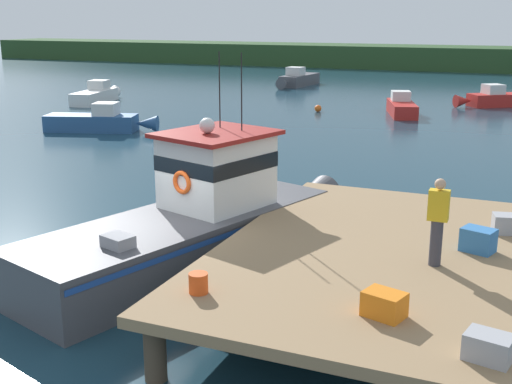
{
  "coord_description": "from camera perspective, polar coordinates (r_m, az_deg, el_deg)",
  "views": [
    {
      "loc": [
        7.31,
        -12.06,
        5.62
      ],
      "look_at": [
        1.2,
        2.33,
        1.4
      ],
      "focal_mm": 46.07,
      "sensor_mm": 36.0,
      "label": 1
    }
  ],
  "objects": [
    {
      "name": "ground_plane",
      "position": [
        15.18,
        -7.68,
        -6.76
      ],
      "size": [
        200.0,
        200.0,
        0.0
      ],
      "primitive_type": "plane",
      "color": "#193847"
    },
    {
      "name": "moored_boat_mid_harbor",
      "position": [
        33.9,
        -13.47,
        5.98
      ],
      "size": [
        5.69,
        2.8,
        1.43
      ],
      "color": "#285184",
      "rests_on": "ground"
    },
    {
      "name": "crate_stack_near_edge",
      "position": [
        14.71,
        21.03,
        -2.61
      ],
      "size": [
        0.68,
        0.57,
        0.4
      ],
      "primitive_type": "cube",
      "rotation": [
        0.0,
        0.0,
        0.23
      ],
      "color": "#9E9EA3",
      "rests_on": "dock"
    },
    {
      "name": "moored_boat_outer_mooring",
      "position": [
        45.41,
        -13.64,
        8.19
      ],
      "size": [
        2.27,
        5.73,
        1.43
      ],
      "color": "white",
      "rests_on": "ground"
    },
    {
      "name": "moored_boat_far_left",
      "position": [
        44.87,
        20.25,
        7.6
      ],
      "size": [
        5.16,
        4.08,
        1.41
      ],
      "color": "red",
      "rests_on": "ground"
    },
    {
      "name": "dock",
      "position": [
        13.13,
        10.59,
        -5.42
      ],
      "size": [
        6.0,
        9.0,
        1.2
      ],
      "color": "#4C3D2D",
      "rests_on": "ground"
    },
    {
      "name": "far_shoreline",
      "position": [
        74.55,
        17.67,
        11.0
      ],
      "size": [
        120.0,
        8.0,
        2.4
      ],
      "primitive_type": "cube",
      "color": "#284723",
      "rests_on": "ground"
    },
    {
      "name": "moored_boat_far_right",
      "position": [
        39.65,
        12.48,
        7.26
      ],
      "size": [
        2.6,
        5.26,
        1.32
      ],
      "color": "red",
      "rests_on": "ground"
    },
    {
      "name": "crate_single_far",
      "position": [
        9.42,
        19.55,
        -12.57
      ],
      "size": [
        0.68,
        0.56,
        0.36
      ],
      "primitive_type": "cube",
      "rotation": [
        0.0,
        0.0,
        -0.21
      ],
      "color": "#9E9EA3",
      "rests_on": "dock"
    },
    {
      "name": "mooring_buoy_outer",
      "position": [
        27.38,
        0.84,
        3.71
      ],
      "size": [
        0.42,
        0.42,
        0.42
      ],
      "primitive_type": "sphere",
      "color": "silver",
      "rests_on": "ground"
    },
    {
      "name": "bait_bucket",
      "position": [
        10.91,
        -5.02,
        -7.89
      ],
      "size": [
        0.32,
        0.32,
        0.34
      ],
      "primitive_type": "cylinder",
      "color": "#E04C19",
      "rests_on": "dock"
    },
    {
      "name": "mooring_buoy_spare_mooring",
      "position": [
        39.88,
        5.41,
        7.23
      ],
      "size": [
        0.42,
        0.42,
        0.42
      ],
      "primitive_type": "sphere",
      "color": "#EA5B19",
      "rests_on": "ground"
    },
    {
      "name": "crate_stack_mid_dock",
      "position": [
        10.24,
        11.08,
        -9.55
      ],
      "size": [
        0.7,
        0.59,
        0.39
      ],
      "primitive_type": "cube",
      "rotation": [
        0.0,
        0.0,
        -0.29
      ],
      "color": "orange",
      "rests_on": "dock"
    },
    {
      "name": "main_fishing_boat",
      "position": [
        15.38,
        -4.98,
        -2.4
      ],
      "size": [
        4.81,
        9.9,
        4.8
      ],
      "color": "#4C4C51",
      "rests_on": "ground"
    },
    {
      "name": "mooring_buoy_channel_marker",
      "position": [
        20.23,
        5.92,
        -0.5
      ],
      "size": [
        0.42,
        0.42,
        0.42
      ],
      "primitive_type": "sphere",
      "color": "silver",
      "rests_on": "ground"
    },
    {
      "name": "moored_boat_near_channel",
      "position": [
        54.72,
        3.63,
        9.74
      ],
      "size": [
        1.94,
        6.21,
        1.56
      ],
      "color": "#4C4C51",
      "rests_on": "ground"
    },
    {
      "name": "deckhand_by_the_boat",
      "position": [
        12.24,
        15.49,
        -2.38
      ],
      "size": [
        0.36,
        0.22,
        1.63
      ],
      "color": "#383842",
      "rests_on": "dock"
    },
    {
      "name": "crate_single_by_cleat",
      "position": [
        13.38,
        18.73,
        -3.97
      ],
      "size": [
        0.71,
        0.6,
        0.46
      ],
      "primitive_type": "cube",
      "rotation": [
        0.0,
        0.0,
        -0.31
      ],
      "color": "#3370B2",
      "rests_on": "dock"
    }
  ]
}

